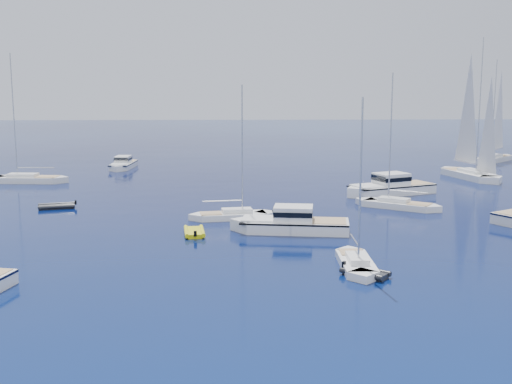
% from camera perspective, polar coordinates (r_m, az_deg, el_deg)
% --- Properties ---
extents(ground, '(400.00, 400.00, 0.00)m').
position_cam_1_polar(ground, '(40.15, 8.33, -9.04)').
color(ground, navy).
rests_on(ground, ground).
extents(motor_cruiser_centre, '(11.54, 4.94, 2.93)m').
position_cam_1_polar(motor_cruiser_centre, '(56.30, 3.10, -3.55)').
color(motor_cruiser_centre, white).
rests_on(motor_cruiser_centre, ground).
extents(motor_cruiser_distant, '(12.71, 8.32, 3.21)m').
position_cam_1_polar(motor_cruiser_distant, '(76.88, 11.76, -0.20)').
color(motor_cruiser_distant, white).
rests_on(motor_cruiser_distant, ground).
extents(motor_cruiser_horizon, '(3.49, 9.51, 2.45)m').
position_cam_1_polar(motor_cruiser_horizon, '(100.83, -11.75, 2.07)').
color(motor_cruiser_horizon, white).
rests_on(motor_cruiser_horizon, ground).
extents(sailboat_fore, '(2.40, 8.47, 12.38)m').
position_cam_1_polar(sailboat_fore, '(46.00, 8.90, -6.64)').
color(sailboat_fore, white).
rests_on(sailboat_fore, ground).
extents(sailboat_mid_r, '(9.59, 7.66, 14.49)m').
position_cam_1_polar(sailboat_mid_r, '(68.57, 12.46, -1.39)').
color(sailboat_mid_r, white).
rests_on(sailboat_mid_r, ground).
extents(sailboat_centre, '(9.25, 3.67, 13.22)m').
position_cam_1_polar(sailboat_centre, '(61.61, -2.04, -2.40)').
color(sailboat_centre, white).
rests_on(sailboat_centre, ground).
extents(sailboat_sails_r, '(6.50, 13.80, 19.64)m').
position_cam_1_polar(sailboat_sails_r, '(93.13, 18.49, 1.18)').
color(sailboat_sails_r, white).
rests_on(sailboat_sails_r, ground).
extents(sailboat_far_l, '(12.04, 4.04, 17.39)m').
position_cam_1_polar(sailboat_far_l, '(89.77, -19.74, 0.81)').
color(sailboat_far_l, silver).
rests_on(sailboat_far_l, ground).
extents(sailboat_sails_far, '(10.54, 10.59, 17.44)m').
position_cam_1_polar(sailboat_sails_far, '(115.22, 20.41, 2.58)').
color(sailboat_sails_far, silver).
rests_on(sailboat_sails_far, ground).
extents(tender_yellow, '(2.46, 3.99, 0.95)m').
position_cam_1_polar(tender_yellow, '(55.44, -5.51, -3.78)').
color(tender_yellow, yellow).
rests_on(tender_yellow, ground).
extents(tender_grey_near, '(3.72, 3.54, 0.95)m').
position_cam_1_polar(tender_grey_near, '(44.03, 9.69, -7.40)').
color(tender_grey_near, black).
rests_on(tender_grey_near, ground).
extents(tender_grey_far, '(4.27, 3.03, 0.95)m').
position_cam_1_polar(tender_grey_far, '(69.95, -17.32, -1.39)').
color(tender_grey_far, black).
rests_on(tender_grey_far, ground).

